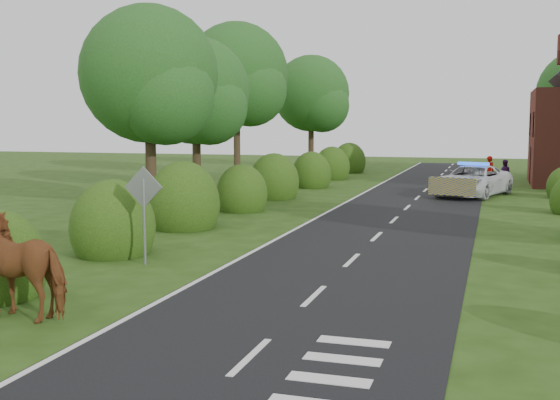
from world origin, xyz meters
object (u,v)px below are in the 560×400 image
(cow, at_px, (30,273))
(pedestrian_red, at_px, (489,172))
(pedestrian_purple, at_px, (504,173))
(police_van, at_px, (473,181))
(road_sign, at_px, (144,201))

(cow, height_order, pedestrian_red, pedestrian_red)
(pedestrian_red, bearing_deg, cow, 52.54)
(pedestrian_purple, bearing_deg, pedestrian_red, 28.23)
(police_van, distance_m, pedestrian_red, 5.36)
(road_sign, relative_size, cow, 1.10)
(road_sign, distance_m, police_van, 21.17)
(cow, bearing_deg, police_van, 163.95)
(road_sign, height_order, cow, road_sign)
(police_van, height_order, pedestrian_red, pedestrian_red)
(pedestrian_red, height_order, pedestrian_purple, pedestrian_red)
(road_sign, xyz_separation_m, cow, (0.19, -4.90, -0.84))
(police_van, xyz_separation_m, pedestrian_purple, (1.53, 5.76, 0.00))
(police_van, distance_m, pedestrian_purple, 5.96)
(cow, xyz_separation_m, police_van, (7.30, 24.68, -0.05))
(road_sign, distance_m, cow, 4.97)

